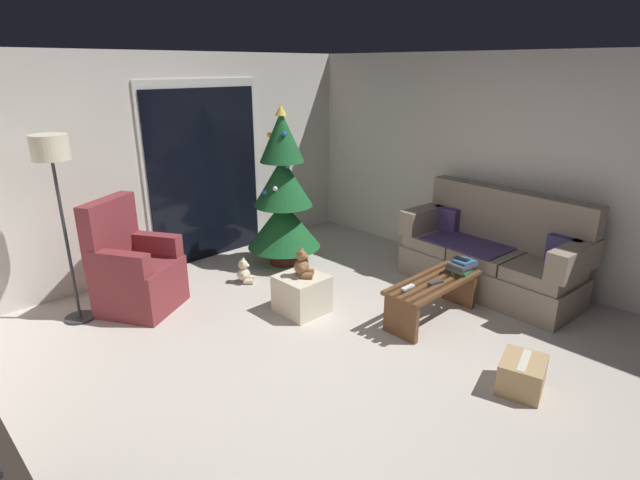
{
  "coord_description": "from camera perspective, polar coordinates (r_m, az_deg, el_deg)",
  "views": [
    {
      "loc": [
        -2.55,
        -2.36,
        2.35
      ],
      "look_at": [
        0.4,
        0.7,
        0.85
      ],
      "focal_mm": 27.93,
      "sensor_mm": 36.0,
      "label": 1
    }
  ],
  "objects": [
    {
      "name": "coffee_table",
      "position": [
        4.93,
        12.78,
        -6.0
      ],
      "size": [
        1.1,
        0.4,
        0.41
      ],
      "color": "brown",
      "rests_on": "ground"
    },
    {
      "name": "ground_plane",
      "position": [
        4.2,
        2.79,
        -14.66
      ],
      "size": [
        7.0,
        7.0,
        0.0
      ],
      "primitive_type": "plane",
      "color": "#BCB2A8"
    },
    {
      "name": "remote_white",
      "position": [
        4.65,
        10.05,
        -5.38
      ],
      "size": [
        0.16,
        0.05,
        0.02
      ],
      "primitive_type": "cube",
      "rotation": [
        0.0,
        0.0,
        4.68
      ],
      "color": "silver",
      "rests_on": "coffee_table"
    },
    {
      "name": "teddy_bear_cream_by_tree",
      "position": [
        5.73,
        -8.66,
        -3.71
      ],
      "size": [
        0.21,
        0.21,
        0.29
      ],
      "color": "beige",
      "rests_on": "ground"
    },
    {
      "name": "cardboard_box_taped_mid_floor",
      "position": [
        4.21,
        22.14,
        -14.1
      ],
      "size": [
        0.45,
        0.4,
        0.26
      ],
      "color": "tan",
      "rests_on": "ground"
    },
    {
      "name": "remote_graphite",
      "position": [
        4.81,
        13.12,
        -4.77
      ],
      "size": [
        0.16,
        0.09,
        0.02
      ],
      "primitive_type": "cube",
      "rotation": [
        0.0,
        0.0,
        1.29
      ],
      "color": "#333338",
      "rests_on": "coffee_table"
    },
    {
      "name": "floor_lamp",
      "position": [
        5.01,
        -28.26,
        7.43
      ],
      "size": [
        0.32,
        0.32,
        1.78
      ],
      "color": "#2D2D30",
      "rests_on": "ground"
    },
    {
      "name": "cell_phone",
      "position": [
        5.09,
        15.9,
        -2.1
      ],
      "size": [
        0.07,
        0.15,
        0.01
      ],
      "primitive_type": "cube",
      "rotation": [
        0.0,
        0.0,
        0.03
      ],
      "color": "black",
      "rests_on": "book_stack"
    },
    {
      "name": "wall_right",
      "position": [
        6.0,
        22.28,
        7.44
      ],
      "size": [
        0.12,
        6.0,
        2.5
      ],
      "primitive_type": "cube",
      "color": "silver",
      "rests_on": "ground"
    },
    {
      "name": "book_stack",
      "position": [
        5.1,
        15.98,
        -2.9
      ],
      "size": [
        0.27,
        0.23,
        0.13
      ],
      "color": "#337042",
      "rests_on": "coffee_table"
    },
    {
      "name": "patio_door_frame",
      "position": [
        6.35,
        -13.09,
        7.57
      ],
      "size": [
        1.6,
        0.02,
        2.2
      ],
      "primitive_type": "cube",
      "color": "silver",
      "rests_on": "ground"
    },
    {
      "name": "patio_door_glass",
      "position": [
        6.34,
        -12.97,
        7.11
      ],
      "size": [
        1.5,
        0.02,
        2.1
      ],
      "primitive_type": "cube",
      "color": "black",
      "rests_on": "ground"
    },
    {
      "name": "armchair",
      "position": [
        5.32,
        -20.52,
        -3.36
      ],
      "size": [
        0.94,
        0.94,
        1.13
      ],
      "color": "maroon",
      "rests_on": "ground"
    },
    {
      "name": "christmas_tree",
      "position": [
        6.01,
        -4.26,
        4.99
      ],
      "size": [
        0.9,
        0.9,
        1.93
      ],
      "color": "#4C1E19",
      "rests_on": "ground"
    },
    {
      "name": "teddy_bear_chestnut",
      "position": [
        4.87,
        -2.01,
        -2.87
      ],
      "size": [
        0.21,
        0.22,
        0.29
      ],
      "color": "brown",
      "rests_on": "ottoman"
    },
    {
      "name": "wall_back",
      "position": [
        6.09,
        -18.61,
        8.02
      ],
      "size": [
        5.72,
        0.12,
        2.5
      ],
      "primitive_type": "cube",
      "color": "silver",
      "rests_on": "ground"
    },
    {
      "name": "couch",
      "position": [
        5.74,
        19.15,
        -1.55
      ],
      "size": [
        0.9,
        1.98,
        1.08
      ],
      "color": "gray",
      "rests_on": "ground"
    },
    {
      "name": "ottoman",
      "position": [
        5.0,
        -2.09,
        -6.18
      ],
      "size": [
        0.44,
        0.44,
        0.38
      ],
      "primitive_type": "cube",
      "color": "beige",
      "rests_on": "ground"
    }
  ]
}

